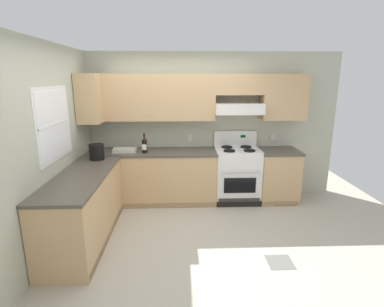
% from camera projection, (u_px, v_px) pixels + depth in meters
% --- Properties ---
extents(ground_plane, '(7.04, 7.04, 0.00)m').
position_uv_depth(ground_plane, '(179.00, 237.00, 4.08)').
color(ground_plane, '#B2AA99').
extents(floor_accent_tile, '(0.30, 0.30, 0.01)m').
position_uv_depth(floor_accent_tile, '(280.00, 262.00, 3.51)').
color(floor_accent_tile, slate).
rests_on(floor_accent_tile, ground_plane).
extents(wall_back, '(4.68, 0.57, 2.55)m').
position_uv_depth(wall_back, '(201.00, 115.00, 5.21)').
color(wall_back, '#B7BAA3').
rests_on(wall_back, ground_plane).
extents(wall_left, '(0.47, 4.00, 2.55)m').
position_uv_depth(wall_left, '(57.00, 138.00, 3.91)').
color(wall_left, '#B7BAA3').
rests_on(wall_left, ground_plane).
extents(counter_back_run, '(3.60, 0.65, 0.91)m').
position_uv_depth(counter_back_run, '(182.00, 177.00, 5.17)').
color(counter_back_run, tan).
rests_on(counter_back_run, ground_plane).
extents(counter_left_run, '(0.63, 1.91, 0.91)m').
position_uv_depth(counter_left_run, '(84.00, 208.00, 3.92)').
color(counter_left_run, tan).
rests_on(counter_left_run, ground_plane).
extents(stove, '(0.76, 0.62, 1.20)m').
position_uv_depth(stove, '(237.00, 174.00, 5.21)').
color(stove, white).
rests_on(stove, ground_plane).
extents(wine_bottle, '(0.08, 0.09, 0.33)m').
position_uv_depth(wine_bottle, '(145.00, 145.00, 4.91)').
color(wine_bottle, black).
rests_on(wine_bottle, counter_back_run).
extents(bowl, '(0.38, 0.21, 0.06)m').
position_uv_depth(bowl, '(125.00, 151.00, 4.99)').
color(bowl, beige).
rests_on(bowl, counter_back_run).
extents(bucket, '(0.23, 0.23, 0.23)m').
position_uv_depth(bucket, '(97.00, 152.00, 4.50)').
color(bucket, black).
rests_on(bucket, counter_left_run).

